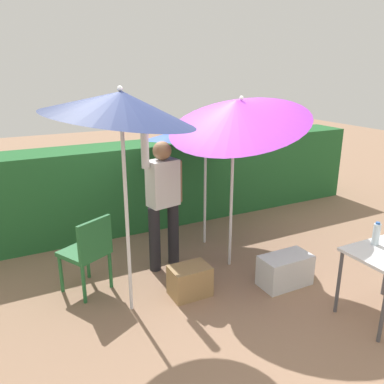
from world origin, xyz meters
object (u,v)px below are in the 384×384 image
at_px(umbrella_yellow, 121,106).
at_px(bottle_water, 376,234).
at_px(person_vendor, 163,196).
at_px(crate_cardboard, 190,281).
at_px(umbrella_orange, 204,134).
at_px(chair_plastic, 88,250).
at_px(umbrella_rainbow, 238,112).
at_px(cooler_box, 285,270).

xyz_separation_m(umbrella_yellow, bottle_water, (2.20, -1.11, -1.25)).
relative_size(person_vendor, crate_cardboard, 4.33).
distance_m(umbrella_orange, person_vendor, 1.08).
bearing_deg(chair_plastic, umbrella_yellow, -59.49).
bearing_deg(umbrella_orange, bottle_water, -70.97).
bearing_deg(bottle_water, chair_plastic, 147.03).
distance_m(person_vendor, bottle_water, 2.35).
xyz_separation_m(umbrella_yellow, chair_plastic, (-0.30, 0.51, -1.57)).
relative_size(umbrella_rainbow, cooler_box, 4.02).
bearing_deg(bottle_water, umbrella_rainbow, 118.07).
distance_m(umbrella_rainbow, umbrella_orange, 0.86).
bearing_deg(cooler_box, umbrella_rainbow, 113.36).
relative_size(chair_plastic, crate_cardboard, 2.05).
xyz_separation_m(chair_plastic, bottle_water, (2.50, -1.62, 0.32)).
bearing_deg(umbrella_orange, chair_plastic, -161.80).
height_order(umbrella_yellow, cooler_box, umbrella_yellow).
bearing_deg(umbrella_orange, cooler_box, -78.65).
relative_size(umbrella_orange, cooler_box, 3.23).
distance_m(person_vendor, chair_plastic, 1.07).
distance_m(cooler_box, crate_cardboard, 1.12).
xyz_separation_m(umbrella_orange, cooler_box, (0.29, -1.44, -1.39)).
bearing_deg(chair_plastic, umbrella_rainbow, -6.82).
bearing_deg(bottle_water, cooler_box, 121.95).
xyz_separation_m(crate_cardboard, bottle_water, (1.54, -1.05, 0.66)).
relative_size(umbrella_yellow, bottle_water, 9.72).
bearing_deg(umbrella_rainbow, umbrella_yellow, -168.29).
bearing_deg(person_vendor, cooler_box, -44.23).
height_order(umbrella_orange, cooler_box, umbrella_orange).
bearing_deg(umbrella_rainbow, person_vendor, 154.44).
bearing_deg(umbrella_orange, umbrella_yellow, -143.14).
relative_size(umbrella_rainbow, person_vendor, 1.28).
relative_size(umbrella_yellow, cooler_box, 3.91).
height_order(umbrella_orange, person_vendor, umbrella_orange).
distance_m(crate_cardboard, bottle_water, 1.98).
height_order(umbrella_orange, chair_plastic, umbrella_orange).
bearing_deg(cooler_box, umbrella_yellow, 168.12).
bearing_deg(crate_cardboard, umbrella_rainbow, 24.36).
bearing_deg(crate_cardboard, person_vendor, 89.11).
distance_m(person_vendor, crate_cardboard, 1.06).
relative_size(umbrella_orange, umbrella_yellow, 0.83).
relative_size(chair_plastic, cooler_box, 1.49).
bearing_deg(umbrella_rainbow, bottle_water, -61.93).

